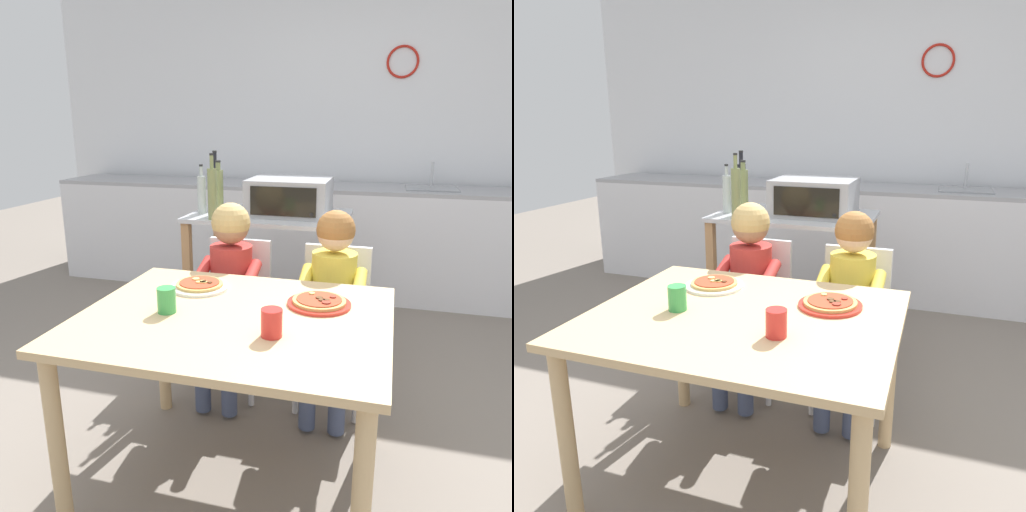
{
  "view_description": "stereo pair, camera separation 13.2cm",
  "coord_description": "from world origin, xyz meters",
  "views": [
    {
      "loc": [
        0.54,
        -1.64,
        1.45
      ],
      "look_at": [
        0.0,
        0.3,
        0.89
      ],
      "focal_mm": 34.55,
      "sensor_mm": 36.0,
      "label": 1
    },
    {
      "loc": [
        0.67,
        -1.6,
        1.45
      ],
      "look_at": [
        0.0,
        0.3,
        0.89
      ],
      "focal_mm": 34.55,
      "sensor_mm": 36.0,
      "label": 2
    }
  ],
  "objects": [
    {
      "name": "pizza_plate_red_rimmed",
      "position": [
        0.29,
        0.18,
        0.75
      ],
      "size": [
        0.25,
        0.25,
        0.03
      ],
      "color": "red",
      "rests_on": "dining_table"
    },
    {
      "name": "toaster_oven",
      "position": [
        -0.07,
        1.31,
        0.99
      ],
      "size": [
        0.49,
        0.41,
        0.22
      ],
      "color": "#999BA0",
      "rests_on": "kitchen_island_cart"
    },
    {
      "name": "bottle_dark_olive_oil",
      "position": [
        -0.58,
        1.38,
        1.03
      ],
      "size": [
        0.06,
        0.06,
        0.38
      ],
      "color": "black",
      "rests_on": "kitchen_island_cart"
    },
    {
      "name": "kitchen_counter",
      "position": [
        0.0,
        2.5,
        0.46
      ],
      "size": [
        4.78,
        0.6,
        1.11
      ],
      "color": "silver",
      "rests_on": "ground"
    },
    {
      "name": "bottle_brown_beer",
      "position": [
        -0.6,
        1.2,
        1.0
      ],
      "size": [
        0.05,
        0.05,
        0.3
      ],
      "color": "#ADB7B2",
      "rests_on": "kitchen_island_cart"
    },
    {
      "name": "bottle_slim_sauce",
      "position": [
        -0.49,
        1.21,
        1.02
      ],
      "size": [
        0.06,
        0.06,
        0.33
      ],
      "color": "olive",
      "rests_on": "kitchen_island_cart"
    },
    {
      "name": "kitchen_island_cart",
      "position": [
        -0.19,
        1.3,
        0.59
      ],
      "size": [
        0.98,
        0.63,
        0.88
      ],
      "color": "#B7BABF",
      "rests_on": "ground"
    },
    {
      "name": "dining_chair_right",
      "position": [
        0.29,
        0.74,
        0.48
      ],
      "size": [
        0.36,
        0.36,
        0.81
      ],
      "color": "silver",
      "rests_on": "ground"
    },
    {
      "name": "child_in_yellow_shirt",
      "position": [
        0.29,
        0.62,
        0.66
      ],
      "size": [
        0.32,
        0.42,
        1.01
      ],
      "color": "#424C6B",
      "rests_on": "ground"
    },
    {
      "name": "dining_table",
      "position": [
        0.0,
        0.0,
        0.64
      ],
      "size": [
        1.16,
        0.95,
        0.74
      ],
      "color": "tan",
      "rests_on": "ground"
    },
    {
      "name": "pizza_plate_white",
      "position": [
        -0.24,
        0.25,
        0.75
      ],
      "size": [
        0.25,
        0.25,
        0.03
      ],
      "color": "white",
      "rests_on": "dining_table"
    },
    {
      "name": "dining_chair_left",
      "position": [
        -0.24,
        0.75,
        0.48
      ],
      "size": [
        0.36,
        0.36,
        0.81
      ],
      "color": "silver",
      "rests_on": "ground"
    },
    {
      "name": "child_in_red_shirt",
      "position": [
        -0.24,
        0.63,
        0.67
      ],
      "size": [
        0.32,
        0.42,
        1.02
      ],
      "color": "#424C6B",
      "rests_on": "ground"
    },
    {
      "name": "bottle_clear_vinegar",
      "position": [
        -0.47,
        1.03,
        1.04
      ],
      "size": [
        0.05,
        0.05,
        0.38
      ],
      "color": "olive",
      "rests_on": "kitchen_island_cart"
    },
    {
      "name": "drinking_cup_red",
      "position": [
        0.18,
        -0.15,
        0.79
      ],
      "size": [
        0.07,
        0.07,
        0.1
      ],
      "primitive_type": "cylinder",
      "color": "red",
      "rests_on": "dining_table"
    },
    {
      "name": "ground_plane",
      "position": [
        0.0,
        1.14,
        0.0
      ],
      "size": [
        11.41,
        11.41,
        0.0
      ],
      "primitive_type": "plane",
      "color": "slate"
    },
    {
      "name": "back_wall_tiled",
      "position": [
        0.0,
        2.91,
        1.35
      ],
      "size": [
        5.31,
        0.14,
        2.7
      ],
      "color": "silver",
      "rests_on": "ground"
    },
    {
      "name": "drinking_cup_green",
      "position": [
        -0.26,
        -0.04,
        0.79
      ],
      "size": [
        0.07,
        0.07,
        0.1
      ],
      "primitive_type": "cylinder",
      "color": "green",
      "rests_on": "dining_table"
    }
  ]
}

